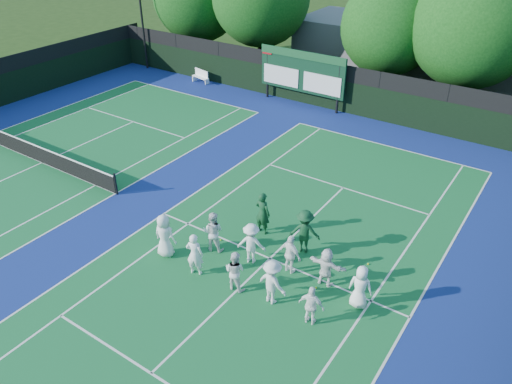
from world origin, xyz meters
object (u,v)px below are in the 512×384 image
Objects in this scene: scoreboard at (302,72)px; bench at (201,76)px; coach_left at (263,213)px; tennis_net at (40,154)px.

bench is (-8.20, -0.22, -1.68)m from scoreboard.
scoreboard reaches higher than coach_left.
scoreboard is at bearing 1.52° from bench.
coach_left reaches higher than bench.
tennis_net is at bearing 10.10° from coach_left.
scoreboard is 16.26m from tennis_net.
tennis_net is (-6.99, -14.59, -1.70)m from scoreboard.
bench is at bearing -38.70° from coach_left.
bench is at bearing 94.82° from tennis_net.
tennis_net is 12.87m from coach_left.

